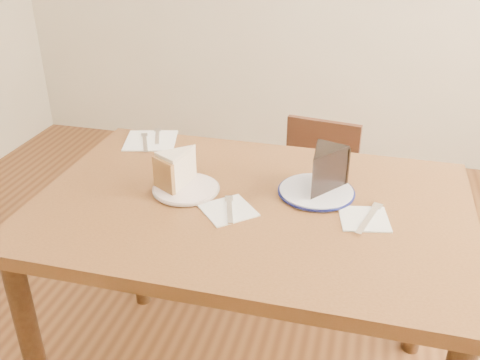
{
  "coord_description": "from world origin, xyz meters",
  "views": [
    {
      "loc": [
        0.29,
        -1.25,
        1.5
      ],
      "look_at": [
        -0.04,
        0.03,
        0.8
      ],
      "focal_mm": 40.0,
      "sensor_mm": 36.0,
      "label": 1
    }
  ],
  "objects_px": {
    "chair_far": "(312,203)",
    "plate_cream": "(186,189)",
    "plate_navy": "(316,192)",
    "carrot_cake": "(181,169)",
    "chocolate_cake": "(322,172)",
    "table": "(251,232)"
  },
  "relations": [
    {
      "from": "carrot_cake",
      "to": "chocolate_cake",
      "type": "relative_size",
      "value": 0.85
    },
    {
      "from": "chair_far",
      "to": "plate_cream",
      "type": "bearing_deg",
      "value": 72.83
    },
    {
      "from": "chocolate_cake",
      "to": "chair_far",
      "type": "bearing_deg",
      "value": -64.77
    },
    {
      "from": "plate_navy",
      "to": "plate_cream",
      "type": "bearing_deg",
      "value": -167.76
    },
    {
      "from": "table",
      "to": "chair_far",
      "type": "relative_size",
      "value": 1.68
    },
    {
      "from": "table",
      "to": "chair_far",
      "type": "xyz_separation_m",
      "value": [
        0.1,
        0.64,
        -0.25
      ]
    },
    {
      "from": "chair_far",
      "to": "table",
      "type": "bearing_deg",
      "value": 89.18
    },
    {
      "from": "plate_cream",
      "to": "carrot_cake",
      "type": "xyz_separation_m",
      "value": [
        -0.02,
        0.02,
        0.05
      ]
    },
    {
      "from": "chair_far",
      "to": "plate_navy",
      "type": "bearing_deg",
      "value": 105.06
    },
    {
      "from": "carrot_cake",
      "to": "chair_far",
      "type": "bearing_deg",
      "value": 92.38
    },
    {
      "from": "plate_cream",
      "to": "plate_navy",
      "type": "height_order",
      "value": "same"
    },
    {
      "from": "chair_far",
      "to": "plate_cream",
      "type": "xyz_separation_m",
      "value": [
        -0.3,
        -0.63,
        0.36
      ]
    },
    {
      "from": "plate_navy",
      "to": "carrot_cake",
      "type": "bearing_deg",
      "value": -171.69
    },
    {
      "from": "plate_cream",
      "to": "chocolate_cake",
      "type": "bearing_deg",
      "value": 12.52
    },
    {
      "from": "table",
      "to": "plate_cream",
      "type": "bearing_deg",
      "value": 175.92
    },
    {
      "from": "chair_far",
      "to": "chocolate_cake",
      "type": "xyz_separation_m",
      "value": [
        0.08,
        -0.55,
        0.42
      ]
    },
    {
      "from": "carrot_cake",
      "to": "chocolate_cake",
      "type": "xyz_separation_m",
      "value": [
        0.4,
        0.06,
        0.01
      ]
    },
    {
      "from": "table",
      "to": "chocolate_cake",
      "type": "xyz_separation_m",
      "value": [
        0.18,
        0.1,
        0.17
      ]
    },
    {
      "from": "plate_navy",
      "to": "carrot_cake",
      "type": "height_order",
      "value": "carrot_cake"
    },
    {
      "from": "carrot_cake",
      "to": "plate_cream",
      "type": "bearing_deg",
      "value": -16.11
    },
    {
      "from": "chair_far",
      "to": "plate_cream",
      "type": "height_order",
      "value": "plate_cream"
    },
    {
      "from": "table",
      "to": "plate_navy",
      "type": "height_order",
      "value": "plate_navy"
    }
  ]
}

